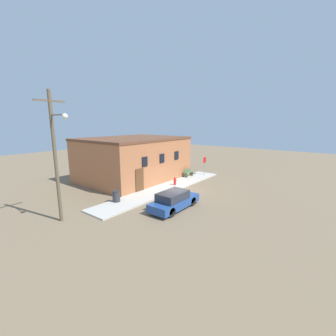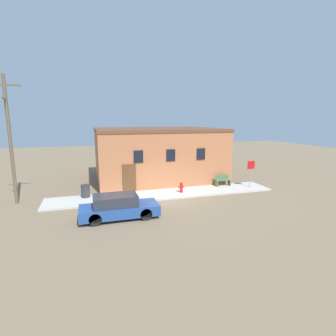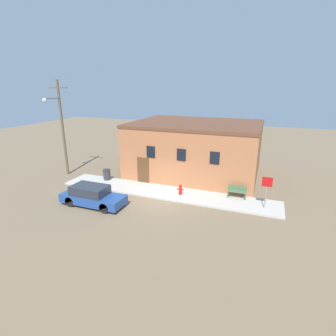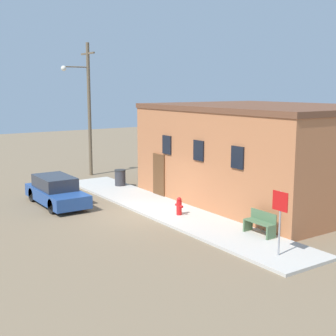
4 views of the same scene
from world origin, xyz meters
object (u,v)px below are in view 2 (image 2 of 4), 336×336
Objects in this scene: parked_car at (118,207)px; trash_bin at (86,191)px; stop_sign at (251,169)px; fire_hydrant at (181,187)px; bench at (223,181)px; utility_pole at (9,135)px.

trash_bin is at bearing 112.03° from parked_car.
stop_sign is 0.49× the size of parked_car.
stop_sign reaches higher than parked_car.
parked_car is at bearing -162.53° from stop_sign.
fire_hydrant is 0.87× the size of trash_bin.
trash_bin is at bearing -179.46° from bench.
bench is at bearing 26.57° from parked_car.
parked_car reaches higher than fire_hydrant.
fire_hydrant is 0.36× the size of stop_sign.
parked_car is (1.77, -4.37, 0.09)m from trash_bin.
bench is at bearing -0.00° from utility_pole.
trash_bin is at bearing 173.23° from fire_hydrant.
fire_hydrant is 0.09× the size of utility_pole.
stop_sign is 17.22m from utility_pole.
stop_sign is at bearing -3.59° from utility_pole.
fire_hydrant is at bearing -4.66° from utility_pole.
utility_pole is (-4.35, 0.10, 3.93)m from trash_bin.
trash_bin is 5.86m from utility_pole.
stop_sign is 2.40× the size of trash_bin.
utility_pole reaches higher than fire_hydrant.
bench is at bearing 150.60° from stop_sign.
fire_hydrant is at bearing -6.77° from trash_bin.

